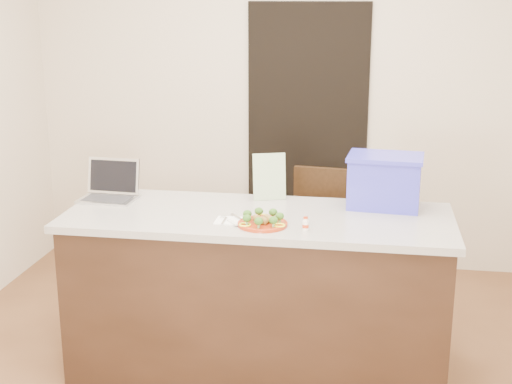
% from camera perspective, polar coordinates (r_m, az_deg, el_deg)
% --- Properties ---
extents(room_shell, '(4.00, 4.00, 4.00)m').
position_cam_1_polar(room_shell, '(3.40, -0.54, 8.31)').
color(room_shell, white).
rests_on(room_shell, ground).
extents(doorway, '(0.90, 0.02, 2.00)m').
position_cam_1_polar(doorway, '(5.42, 4.11, 4.36)').
color(doorway, black).
rests_on(doorway, ground).
extents(island, '(2.06, 0.76, 0.92)m').
position_cam_1_polar(island, '(3.95, 0.13, -8.14)').
color(island, black).
rests_on(island, ground).
extents(plate, '(0.25, 0.25, 0.02)m').
position_cam_1_polar(plate, '(3.60, 0.53, -2.54)').
color(plate, maroon).
rests_on(plate, island).
extents(meatballs, '(0.10, 0.09, 0.04)m').
position_cam_1_polar(meatballs, '(3.59, 0.56, -2.20)').
color(meatballs, brown).
rests_on(meatballs, plate).
extents(broccoli, '(0.21, 0.21, 0.04)m').
position_cam_1_polar(broccoli, '(3.59, 0.53, -1.94)').
color(broccoli, '#214612').
rests_on(broccoli, plate).
extents(pepper_rings, '(0.23, 0.22, 0.01)m').
position_cam_1_polar(pepper_rings, '(3.60, 0.53, -2.41)').
color(pepper_rings, yellow).
rests_on(pepper_rings, plate).
extents(napkin, '(0.14, 0.14, 0.01)m').
position_cam_1_polar(napkin, '(3.67, -2.18, -2.30)').
color(napkin, white).
rests_on(napkin, island).
extents(fork, '(0.03, 0.14, 0.00)m').
position_cam_1_polar(fork, '(3.68, -2.47, -2.17)').
color(fork, silver).
rests_on(fork, napkin).
extents(knife, '(0.09, 0.20, 0.01)m').
position_cam_1_polar(knife, '(3.65, -1.78, -2.32)').
color(knife, silver).
rests_on(knife, napkin).
extents(yogurt_bottle, '(0.03, 0.03, 0.07)m').
position_cam_1_polar(yogurt_bottle, '(3.53, 3.98, -2.62)').
color(yogurt_bottle, white).
rests_on(yogurt_bottle, island).
extents(laptop, '(0.32, 0.26, 0.22)m').
position_cam_1_polar(laptop, '(4.15, -11.56, 0.31)').
color(laptop, silver).
rests_on(laptop, island).
extents(leaflet, '(0.19, 0.10, 0.26)m').
position_cam_1_polar(leaflet, '(4.02, 1.07, 1.23)').
color(leaflet, silver).
rests_on(leaflet, island).
extents(blue_box, '(0.42, 0.32, 0.29)m').
position_cam_1_polar(blue_box, '(3.94, 10.25, 0.88)').
color(blue_box, '#3332B6').
rests_on(blue_box, island).
extents(chair, '(0.46, 0.46, 0.94)m').
position_cam_1_polar(chair, '(4.76, 5.33, -3.09)').
color(chair, '#311D0E').
rests_on(chair, ground).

